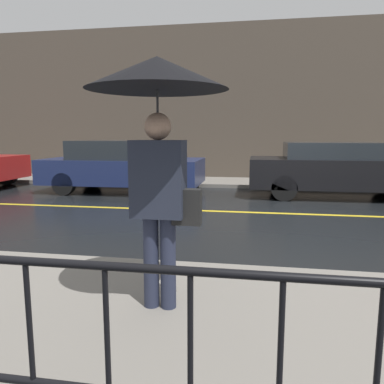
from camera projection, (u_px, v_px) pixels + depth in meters
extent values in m
plane|color=black|center=(277.00, 213.00, 7.73)|extent=(80.00, 80.00, 0.00)
cube|color=slate|center=(314.00, 349.00, 2.73)|extent=(28.00, 3.13, 0.11)
cube|color=slate|center=(269.00, 183.00, 12.17)|extent=(28.00, 2.03, 0.11)
cube|color=gold|center=(277.00, 213.00, 7.73)|extent=(25.20, 0.12, 0.01)
cube|color=#4C4238|center=(270.00, 103.00, 12.90)|extent=(28.00, 0.30, 5.39)
cylinder|color=black|center=(33.00, 371.00, 1.60)|extent=(0.02, 0.02, 0.98)
cylinder|color=black|center=(109.00, 380.00, 1.54)|extent=(0.02, 0.02, 0.98)
cylinder|color=#23283D|center=(151.00, 262.00, 3.24)|extent=(0.13, 0.13, 0.81)
cylinder|color=#23283D|center=(168.00, 263.00, 3.22)|extent=(0.13, 0.13, 0.81)
cube|color=#232838|center=(158.00, 179.00, 3.12)|extent=(0.44, 0.26, 0.64)
sphere|color=tan|center=(158.00, 126.00, 3.06)|extent=(0.22, 0.22, 0.22)
cylinder|color=#262628|center=(158.00, 135.00, 3.07)|extent=(0.02, 0.02, 0.72)
cone|color=black|center=(157.00, 73.00, 2.99)|extent=(1.16, 1.16, 0.26)
cube|color=black|center=(187.00, 207.00, 3.12)|extent=(0.24, 0.12, 0.30)
cylinder|color=black|center=(7.00, 174.00, 12.12)|extent=(0.68, 0.22, 0.68)
cube|color=#19234C|center=(123.00, 171.00, 10.61)|extent=(4.42, 1.95, 0.68)
cube|color=#1E2328|center=(117.00, 150.00, 10.55)|extent=(2.30, 1.79, 0.51)
cylinder|color=black|center=(177.00, 179.00, 11.27)|extent=(0.61, 0.22, 0.61)
cylinder|color=black|center=(163.00, 186.00, 9.58)|extent=(0.61, 0.22, 0.61)
cylinder|color=black|center=(92.00, 177.00, 11.72)|extent=(0.61, 0.22, 0.61)
cylinder|color=black|center=(64.00, 184.00, 10.04)|extent=(0.61, 0.22, 0.61)
cube|color=black|center=(338.00, 173.00, 9.64)|extent=(4.47, 1.76, 0.74)
cube|color=#1E2328|center=(332.00, 150.00, 9.59)|extent=(2.33, 1.62, 0.41)
cylinder|color=black|center=(384.00, 183.00, 10.21)|extent=(0.63, 0.22, 0.63)
cylinder|color=black|center=(280.00, 181.00, 10.67)|extent=(0.63, 0.22, 0.63)
cylinder|color=black|center=(284.00, 188.00, 9.17)|extent=(0.63, 0.22, 0.63)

